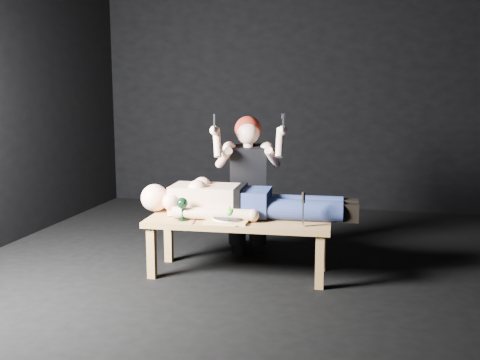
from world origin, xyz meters
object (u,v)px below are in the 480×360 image
(goblet, at_px, (182,209))
(serving_tray, at_px, (227,221))
(table, at_px, (239,246))
(carving_knife, at_px, (303,209))
(kneeling_woman, at_px, (248,184))
(lying_man, at_px, (247,198))

(goblet, bearing_deg, serving_tray, 4.57)
(goblet, bearing_deg, table, 20.22)
(carving_knife, bearing_deg, table, 163.22)
(kneeling_woman, bearing_deg, table, -98.79)
(lying_man, relative_size, carving_knife, 6.09)
(lying_man, height_order, serving_tray, lying_man)
(serving_tray, xyz_separation_m, carving_knife, (0.58, -0.01, 0.12))
(lying_man, bearing_deg, goblet, -151.08)
(table, relative_size, goblet, 7.91)
(lying_man, bearing_deg, carving_knife, -30.87)
(table, height_order, goblet, goblet)
(kneeling_woman, distance_m, goblet, 0.79)
(kneeling_woman, xyz_separation_m, carving_knife, (0.56, -0.67, -0.05))
(kneeling_woman, relative_size, goblet, 7.00)
(kneeling_woman, bearing_deg, lying_man, -91.62)
(table, distance_m, kneeling_woman, 0.68)
(serving_tray, relative_size, carving_knife, 1.25)
(carving_knife, bearing_deg, kneeling_woman, 127.56)
(lying_man, xyz_separation_m, goblet, (-0.45, -0.28, -0.05))
(kneeling_woman, relative_size, carving_knife, 4.90)
(kneeling_woman, xyz_separation_m, serving_tray, (-0.02, -0.66, -0.17))
(table, height_order, lying_man, lying_man)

